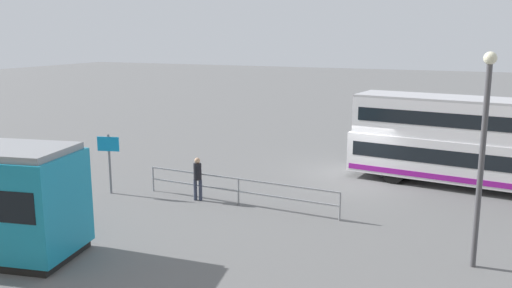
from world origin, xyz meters
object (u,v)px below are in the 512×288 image
(double_decker_bus, at_px, (485,144))
(street_lamp, at_px, (483,143))
(pedestrian_near_railing, at_px, (198,176))
(info_sign, at_px, (109,154))

(double_decker_bus, relative_size, street_lamp, 1.90)
(double_decker_bus, bearing_deg, pedestrian_near_railing, 31.36)
(info_sign, relative_size, street_lamp, 0.41)
(pedestrian_near_railing, height_order, info_sign, info_sign)
(info_sign, xyz_separation_m, street_lamp, (-14.34, 1.77, 1.92))
(pedestrian_near_railing, height_order, street_lamp, street_lamp)
(double_decker_bus, xyz_separation_m, street_lamp, (0.01, 8.77, 1.65))
(pedestrian_near_railing, bearing_deg, street_lamp, 167.17)
(pedestrian_near_railing, bearing_deg, double_decker_bus, -148.64)
(pedestrian_near_railing, relative_size, street_lamp, 0.29)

